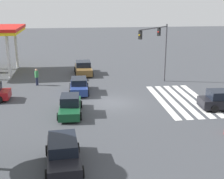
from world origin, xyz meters
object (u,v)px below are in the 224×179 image
car_2 (79,86)px  car_5 (83,68)px  pedestrian (37,76)px  car_1 (70,106)px  traffic_signal_mast (159,43)px  car_6 (63,153)px

car_2 → car_5: bearing=175.7°
car_2 → pedestrian: size_ratio=2.32×
car_1 → traffic_signal_mast: bearing=133.0°
traffic_signal_mast → car_1: size_ratio=1.39×
car_6 → car_1: bearing=173.8°
car_5 → pedestrian: 7.02m
car_5 → car_6: car_5 is taller
traffic_signal_mast → car_2: traffic_signal_mast is taller
car_1 → car_2: bearing=174.3°
car_6 → pedestrian: bearing=-173.2°
car_1 → car_5: (13.97, -1.65, 0.03)m
car_6 → pedestrian: (17.58, 3.21, 0.29)m
car_1 → pedestrian: pedestrian is taller
car_2 → car_5: 8.03m
pedestrian → traffic_signal_mast: bearing=38.2°
traffic_signal_mast → car_6: size_ratio=1.40×
traffic_signal_mast → car_2: size_ratio=1.52×
car_2 → car_6: 14.29m
car_1 → pedestrian: (9.32, 3.60, 0.34)m
car_5 → car_2: bearing=-6.4°
car_2 → car_6: car_6 is taller
car_1 → car_2: (5.98, -0.88, 0.00)m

